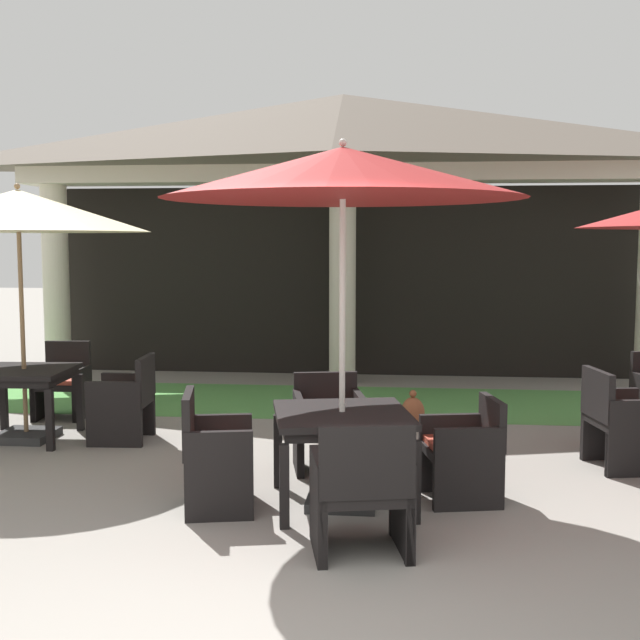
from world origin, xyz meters
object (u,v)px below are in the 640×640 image
at_px(patio_chair_mid_left_west, 214,455).
at_px(terracotta_urn, 413,413).
at_px(patio_chair_mid_left_south, 361,492).
at_px(patio_table_mid_left, 342,423).
at_px(patio_chair_mid_left_east, 464,452).
at_px(patio_umbrella_near_foreground, 18,213).
at_px(patio_chair_mid_left_north, 328,423).
at_px(patio_umbrella_mid_left, 343,176).
at_px(patio_chair_near_foreground_north, 63,384).
at_px(patio_chair_mid_right_west, 619,422).
at_px(patio_chair_near_foreground_east, 125,402).
at_px(patio_table_near_foreground, 24,379).

distance_m(patio_chair_mid_left_west, terracotta_urn, 3.17).
bearing_deg(patio_chair_mid_left_south, patio_table_mid_left, 90.00).
distance_m(patio_table_mid_left, patio_chair_mid_left_east, 1.01).
xyz_separation_m(patio_umbrella_near_foreground, patio_chair_mid_left_north, (3.22, -0.72, -1.92)).
bearing_deg(patio_umbrella_mid_left, patio_chair_mid_left_south, -78.39).
bearing_deg(patio_chair_near_foreground_north, patio_chair_mid_right_west, 162.59).
bearing_deg(patio_chair_near_foreground_north, terracotta_urn, 174.27).
bearing_deg(terracotta_urn, patio_chair_mid_left_east, -81.11).
distance_m(patio_table_mid_left, patio_chair_mid_left_north, 1.01).
bearing_deg(patio_umbrella_near_foreground, terracotta_urn, 12.21).
xyz_separation_m(patio_chair_near_foreground_north, patio_chair_mid_left_east, (4.43, -2.53, -0.00)).
height_order(patio_chair_near_foreground_east, patio_chair_mid_right_west, patio_chair_mid_right_west).
bearing_deg(patio_chair_mid_left_west, patio_umbrella_near_foreground, -139.17).
bearing_deg(patio_chair_mid_left_south, patio_chair_mid_left_east, 45.26).
height_order(patio_chair_mid_left_south, terracotta_urn, patio_chair_mid_left_south).
bearing_deg(patio_chair_near_foreground_east, patio_chair_mid_left_north, -112.99).
relative_size(patio_umbrella_mid_left, terracotta_urn, 6.50).
xyz_separation_m(patio_chair_near_foreground_north, patio_table_mid_left, (3.47, -2.73, 0.25)).
height_order(patio_chair_near_foreground_north, patio_chair_mid_right_west, patio_chair_mid_right_west).
bearing_deg(patio_chair_mid_right_west, patio_table_mid_left, -72.65).
xyz_separation_m(patio_table_near_foreground, patio_chair_near_foreground_north, (-0.06, 1.05, -0.25)).
bearing_deg(terracotta_urn, patio_chair_near_foreground_east, -164.74).
relative_size(patio_umbrella_mid_left, patio_chair_mid_left_east, 3.43).
relative_size(patio_table_near_foreground, patio_chair_mid_right_west, 1.07).
distance_m(patio_chair_mid_left_north, terracotta_urn, 1.79).
xyz_separation_m(patio_umbrella_mid_left, patio_chair_mid_left_south, (0.20, -0.97, -2.13)).
relative_size(patio_umbrella_near_foreground, patio_chair_mid_right_west, 2.92).
distance_m(patio_umbrella_near_foreground, patio_chair_mid_left_north, 3.82).
bearing_deg(patio_table_mid_left, patio_umbrella_mid_left, 69.44).
bearing_deg(patio_chair_mid_left_west, patio_chair_mid_left_south, 44.94).
bearing_deg(patio_umbrella_mid_left, patio_umbrella_near_foreground, 153.76).
distance_m(patio_chair_mid_left_south, patio_chair_mid_left_west, 1.40).
xyz_separation_m(patio_table_mid_left, terracotta_urn, (0.59, 2.55, -0.46)).
relative_size(patio_chair_mid_left_west, patio_chair_mid_right_west, 1.01).
xyz_separation_m(patio_table_near_foreground, patio_chair_mid_left_east, (4.37, -1.49, -0.25)).
relative_size(patio_umbrella_near_foreground, patio_chair_mid_left_north, 3.11).
bearing_deg(patio_chair_mid_right_west, patio_chair_mid_left_north, -93.69).
xyz_separation_m(patio_table_mid_left, patio_umbrella_mid_left, (0.00, 0.00, 1.90)).
distance_m(patio_table_near_foreground, patio_chair_mid_left_west, 3.10).
distance_m(patio_chair_near_foreground_north, patio_umbrella_mid_left, 4.91).
xyz_separation_m(patio_chair_near_foreground_north, patio_umbrella_mid_left, (3.47, -2.73, 2.15)).
bearing_deg(patio_chair_mid_left_west, patio_umbrella_mid_left, 90.00).
height_order(patio_table_mid_left, patio_umbrella_mid_left, patio_umbrella_mid_left).
height_order(patio_chair_near_foreground_east, patio_chair_mid_left_south, patio_chair_mid_left_south).
distance_m(patio_table_near_foreground, patio_table_mid_left, 3.81).
bearing_deg(patio_chair_near_foreground_north, patio_umbrella_near_foreground, 90.00).
distance_m(patio_chair_near_foreground_north, terracotta_urn, 4.07).
relative_size(patio_chair_near_foreground_north, patio_chair_mid_left_north, 1.03).
distance_m(patio_umbrella_mid_left, patio_chair_mid_left_west, 2.34).
relative_size(patio_table_mid_left, patio_umbrella_mid_left, 0.43).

